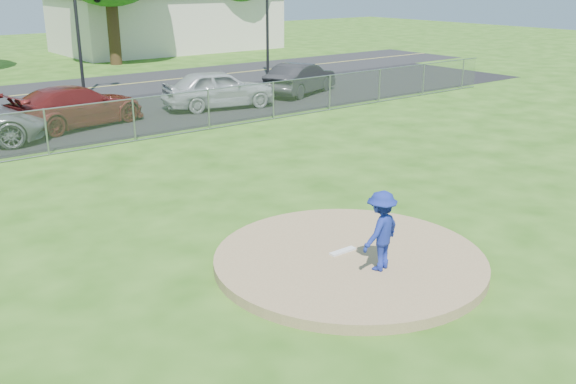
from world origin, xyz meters
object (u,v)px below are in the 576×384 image
commercial_building (167,21)px  parked_car_darkred (76,106)px  traffic_signal_right (271,16)px  parked_car_pearl (219,89)px  parked_car_charcoal (301,78)px  pitcher (381,231)px

commercial_building → parked_car_darkred: size_ratio=3.05×
traffic_signal_right → parked_car_darkred: traffic_signal_right is taller
traffic_signal_right → parked_car_pearl: traffic_signal_right is taller
parked_car_darkred → parked_car_pearl: 6.26m
parked_car_charcoal → commercial_building: bearing=-33.9°
traffic_signal_right → pitcher: traffic_signal_right is taller
traffic_signal_right → pitcher: (-14.20, -22.78, -2.39)m
parked_car_pearl → parked_car_charcoal: parked_car_pearl is taller
commercial_building → pitcher: size_ratio=10.65×
parked_car_charcoal → pitcher: bearing=122.9°
commercial_building → pitcher: commercial_building is taller
pitcher → parked_car_pearl: 17.40m
parked_car_pearl → parked_car_charcoal: bearing=-71.8°
pitcher → parked_car_pearl: size_ratio=0.32×
pitcher → parked_car_darkred: pitcher is taller
traffic_signal_right → parked_car_charcoal: bearing=-113.8°
pitcher → parked_car_darkred: size_ratio=0.29×
pitcher → parked_car_pearl: bearing=-125.2°
commercial_building → traffic_signal_right: (-1.76, -16.00, 1.20)m
pitcher → commercial_building: bearing=-125.6°
commercial_building → parked_car_charcoal: (-4.45, -22.08, -1.39)m
traffic_signal_right → pitcher: bearing=-121.9°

